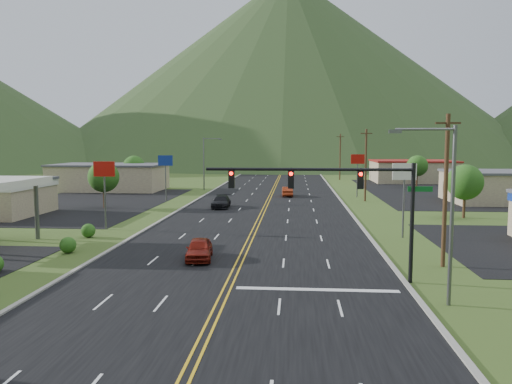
# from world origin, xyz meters

# --- Properties ---
(traffic_signal) EXTENTS (13.10, 0.43, 7.00)m
(traffic_signal) POSITION_xyz_m (6.48, 14.00, 5.33)
(traffic_signal) COLOR black
(traffic_signal) RESTS_ON ground
(streetlight_east) EXTENTS (3.28, 0.25, 9.00)m
(streetlight_east) POSITION_xyz_m (11.18, 10.00, 5.18)
(streetlight_east) COLOR #59595E
(streetlight_east) RESTS_ON ground
(streetlight_west) EXTENTS (3.28, 0.25, 9.00)m
(streetlight_west) POSITION_xyz_m (-11.68, 70.00, 5.18)
(streetlight_west) COLOR #59595E
(streetlight_west) RESTS_ON ground
(building_west_far) EXTENTS (18.40, 11.40, 4.50)m
(building_west_far) POSITION_xyz_m (-28.00, 68.00, 2.26)
(building_west_far) COLOR #CCBD8D
(building_west_far) RESTS_ON ground
(building_east_mid) EXTENTS (14.40, 11.40, 4.30)m
(building_east_mid) POSITION_xyz_m (32.00, 55.00, 2.16)
(building_east_mid) COLOR #CCBD8D
(building_east_mid) RESTS_ON ground
(building_east_far) EXTENTS (16.40, 12.40, 4.50)m
(building_east_far) POSITION_xyz_m (28.00, 90.00, 2.26)
(building_east_far) COLOR #CCBD8D
(building_east_far) RESTS_ON ground
(pole_sign_west_a) EXTENTS (2.00, 0.18, 6.40)m
(pole_sign_west_a) POSITION_xyz_m (-14.00, 30.00, 5.05)
(pole_sign_west_a) COLOR #59595E
(pole_sign_west_a) RESTS_ON ground
(pole_sign_west_b) EXTENTS (2.00, 0.18, 6.40)m
(pole_sign_west_b) POSITION_xyz_m (-14.00, 52.00, 5.05)
(pole_sign_west_b) COLOR #59595E
(pole_sign_west_b) RESTS_ON ground
(pole_sign_east_a) EXTENTS (2.00, 0.18, 6.40)m
(pole_sign_east_a) POSITION_xyz_m (13.00, 28.00, 5.05)
(pole_sign_east_a) COLOR #59595E
(pole_sign_east_a) RESTS_ON ground
(pole_sign_east_b) EXTENTS (2.00, 0.18, 6.40)m
(pole_sign_east_b) POSITION_xyz_m (13.00, 60.00, 5.05)
(pole_sign_east_b) COLOR #59595E
(pole_sign_east_b) RESTS_ON ground
(tree_west_a) EXTENTS (3.84, 3.84, 5.82)m
(tree_west_a) POSITION_xyz_m (-20.00, 45.00, 3.89)
(tree_west_a) COLOR #382314
(tree_west_a) RESTS_ON ground
(tree_west_b) EXTENTS (3.84, 3.84, 5.82)m
(tree_west_b) POSITION_xyz_m (-25.00, 72.00, 3.89)
(tree_west_b) COLOR #382314
(tree_west_b) RESTS_ON ground
(tree_east_a) EXTENTS (3.84, 3.84, 5.82)m
(tree_east_a) POSITION_xyz_m (22.00, 40.00, 3.89)
(tree_east_a) COLOR #382314
(tree_east_a) RESTS_ON ground
(tree_east_b) EXTENTS (3.84, 3.84, 5.82)m
(tree_east_b) POSITION_xyz_m (26.00, 78.00, 3.89)
(tree_east_b) COLOR #382314
(tree_east_b) RESTS_ON ground
(utility_pole_a) EXTENTS (1.60, 0.28, 10.00)m
(utility_pole_a) POSITION_xyz_m (13.50, 18.00, 5.13)
(utility_pole_a) COLOR #382314
(utility_pole_a) RESTS_ON ground
(utility_pole_b) EXTENTS (1.60, 0.28, 10.00)m
(utility_pole_b) POSITION_xyz_m (13.50, 55.00, 5.13)
(utility_pole_b) COLOR #382314
(utility_pole_b) RESTS_ON ground
(utility_pole_c) EXTENTS (1.60, 0.28, 10.00)m
(utility_pole_c) POSITION_xyz_m (13.50, 95.00, 5.13)
(utility_pole_c) COLOR #382314
(utility_pole_c) RESTS_ON ground
(utility_pole_d) EXTENTS (1.60, 0.28, 10.00)m
(utility_pole_d) POSITION_xyz_m (13.50, 135.00, 5.13)
(utility_pole_d) COLOR #382314
(utility_pole_d) RESTS_ON ground
(mountain_n) EXTENTS (220.00, 220.00, 85.00)m
(mountain_n) POSITION_xyz_m (0.00, 220.00, 42.50)
(mountain_n) COLOR #243C1B
(mountain_n) RESTS_ON ground
(car_red_near) EXTENTS (2.22, 4.47, 1.47)m
(car_red_near) POSITION_xyz_m (-2.88, 18.62, 0.73)
(car_red_near) COLOR maroon
(car_red_near) RESTS_ON ground
(car_dark_mid) EXTENTS (2.28, 5.22, 1.49)m
(car_dark_mid) POSITION_xyz_m (-5.45, 46.22, 0.75)
(car_dark_mid) COLOR black
(car_dark_mid) RESTS_ON ground
(car_red_far) EXTENTS (1.77, 4.48, 1.45)m
(car_red_far) POSITION_xyz_m (2.59, 60.13, 0.72)
(car_red_far) COLOR maroon
(car_red_far) RESTS_ON ground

